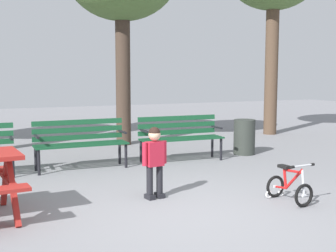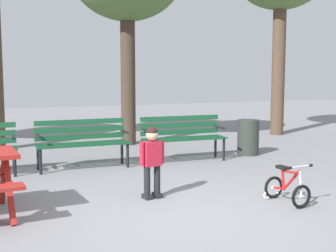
{
  "view_description": "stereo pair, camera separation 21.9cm",
  "coord_description": "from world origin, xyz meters",
  "px_view_note": "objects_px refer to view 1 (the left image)",
  "views": [
    {
      "loc": [
        -2.34,
        -4.6,
        1.67
      ],
      "look_at": [
        0.59,
        1.79,
        0.85
      ],
      "focal_mm": 48.73,
      "sensor_mm": 36.0,
      "label": 1
    },
    {
      "loc": [
        -2.14,
        -4.69,
        1.67
      ],
      "look_at": [
        0.59,
        1.79,
        0.85
      ],
      "focal_mm": 48.73,
      "sensor_mm": 36.0,
      "label": 2
    }
  ],
  "objects_px": {
    "park_bench_right": "(180,134)",
    "trash_bin": "(244,137)",
    "child_standing": "(155,157)",
    "park_bench_left": "(80,140)",
    "kids_bicycle": "(289,187)"
  },
  "relations": [
    {
      "from": "park_bench_left",
      "to": "child_standing",
      "type": "xyz_separation_m",
      "value": [
        0.43,
        -2.3,
        0.05
      ]
    },
    {
      "from": "park_bench_left",
      "to": "kids_bicycle",
      "type": "distance_m",
      "value": 3.76
    },
    {
      "from": "child_standing",
      "to": "trash_bin",
      "type": "bearing_deg",
      "value": 37.71
    },
    {
      "from": "park_bench_right",
      "to": "trash_bin",
      "type": "height_order",
      "value": "park_bench_right"
    },
    {
      "from": "child_standing",
      "to": "trash_bin",
      "type": "xyz_separation_m",
      "value": [
        2.98,
        2.31,
        -0.2
      ]
    },
    {
      "from": "park_bench_right",
      "to": "park_bench_left",
      "type": "bearing_deg",
      "value": 177.69
    },
    {
      "from": "child_standing",
      "to": "park_bench_left",
      "type": "bearing_deg",
      "value": 100.68
    },
    {
      "from": "park_bench_left",
      "to": "child_standing",
      "type": "relative_size",
      "value": 1.67
    },
    {
      "from": "park_bench_left",
      "to": "park_bench_right",
      "type": "height_order",
      "value": "same"
    },
    {
      "from": "park_bench_right",
      "to": "trash_bin",
      "type": "xyz_separation_m",
      "value": [
        1.51,
        0.08,
        -0.15
      ]
    },
    {
      "from": "park_bench_right",
      "to": "child_standing",
      "type": "relative_size",
      "value": 1.68
    },
    {
      "from": "park_bench_left",
      "to": "park_bench_right",
      "type": "distance_m",
      "value": 1.9
    },
    {
      "from": "park_bench_right",
      "to": "trash_bin",
      "type": "bearing_deg",
      "value": 2.95
    },
    {
      "from": "park_bench_left",
      "to": "trash_bin",
      "type": "xyz_separation_m",
      "value": [
        3.42,
        0.0,
        -0.15
      ]
    },
    {
      "from": "trash_bin",
      "to": "kids_bicycle",
      "type": "bearing_deg",
      "value": -114.67
    }
  ]
}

